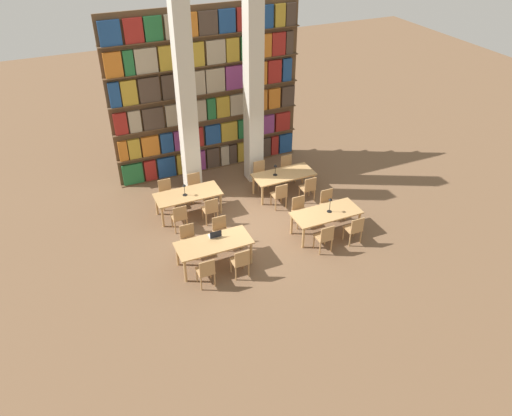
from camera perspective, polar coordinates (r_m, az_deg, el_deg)
name	(u,v)px	position (r m, az deg, el deg)	size (l,w,h in m)	color
ground_plane	(254,224)	(14.90, -0.19, -1.83)	(40.00, 40.00, 0.00)	brown
bookshelf_bank	(207,95)	(16.77, -5.60, 12.74)	(6.43, 0.35, 5.50)	brown
pillar_left	(187,105)	(15.24, -7.95, 11.60)	(0.50, 0.50, 6.00)	beige
pillar_center	(253,94)	(15.92, -0.29, 12.89)	(0.50, 0.50, 6.00)	beige
reading_table_0	(214,245)	(13.09, -4.85, -4.22)	(1.98, 0.87, 0.72)	tan
chair_0	(206,271)	(12.56, -5.73, -7.19)	(0.42, 0.40, 0.88)	tan
chair_1	(189,239)	(13.64, -7.69, -3.54)	(0.42, 0.40, 0.88)	tan
chair_2	(241,261)	(12.79, -1.77, -6.12)	(0.42, 0.40, 0.88)	tan
chair_3	(221,231)	(13.85, -4.03, -2.62)	(0.42, 0.40, 0.88)	tan
laptop	(215,235)	(13.23, -4.71, -3.10)	(0.32, 0.22, 0.21)	silver
reading_table_1	(326,215)	(14.31, 8.02, -0.75)	(1.98, 0.87, 0.72)	tan
chair_4	(325,237)	(13.71, 7.84, -3.31)	(0.42, 0.40, 0.88)	tan
chair_5	(300,210)	(14.71, 5.03, -0.24)	(0.42, 0.40, 0.88)	tan
chair_6	(354,229)	(14.16, 11.17, -2.34)	(0.42, 0.40, 0.88)	tan
chair_7	(328,203)	(15.13, 8.22, 0.58)	(0.42, 0.40, 0.88)	tan
desk_lamp_0	(330,202)	(14.14, 8.47, 0.63)	(0.14, 0.14, 0.46)	black
reading_table_2	(188,196)	(15.14, -7.77, 1.39)	(1.98, 0.87, 0.72)	tan
chair_8	(179,217)	(14.55, -8.75, -0.97)	(0.42, 0.40, 0.88)	tan
chair_9	(166,192)	(15.72, -10.23, 1.76)	(0.42, 0.40, 0.88)	tan
chair_10	(210,209)	(14.76, -5.22, -0.13)	(0.42, 0.40, 0.88)	tan
chair_11	(195,186)	(15.92, -6.94, 2.51)	(0.42, 0.40, 0.88)	tan
desk_lamp_1	(184,188)	(14.91, -8.19, 2.30)	(0.14, 0.14, 0.39)	black
reading_table_3	(284,176)	(16.04, 3.18, 3.67)	(1.98, 0.87, 0.72)	tan
chair_12	(280,195)	(15.39, 2.71, 1.54)	(0.42, 0.40, 0.88)	tan
chair_13	(261,173)	(16.49, 0.52, 3.98)	(0.42, 0.40, 0.88)	tan
chair_14	(308,188)	(15.80, 5.99, 2.31)	(0.42, 0.40, 0.88)	tan
chair_15	(288,167)	(16.88, 3.64, 4.65)	(0.42, 0.40, 0.88)	tan
desk_lamp_2	(275,168)	(15.80, 2.22, 4.60)	(0.14, 0.14, 0.39)	black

